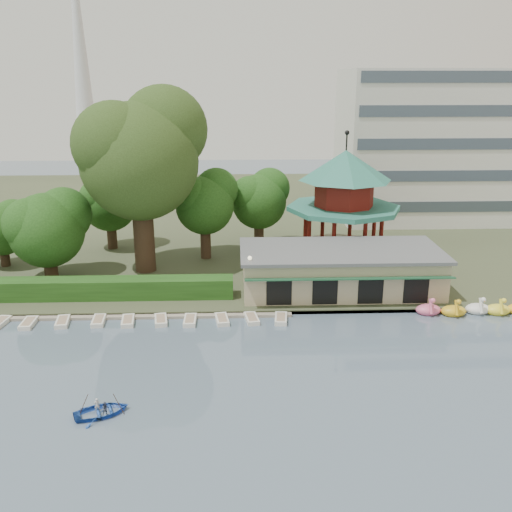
{
  "coord_description": "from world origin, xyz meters",
  "views": [
    {
      "loc": [
        0.32,
        -27.93,
        19.69
      ],
      "look_at": [
        2.0,
        18.0,
        5.0
      ],
      "focal_mm": 40.0,
      "sensor_mm": 36.0,
      "label": 1
    }
  ],
  "objects_px": {
    "dock": "(92,315)",
    "rowboat_with_passengers": "(101,408)",
    "boathouse": "(340,269)",
    "big_tree": "(141,151)",
    "pavilion": "(344,193)"
  },
  "relations": [
    {
      "from": "dock",
      "to": "rowboat_with_passengers",
      "type": "height_order",
      "value": "rowboat_with_passengers"
    },
    {
      "from": "boathouse",
      "to": "rowboat_with_passengers",
      "type": "xyz_separation_m",
      "value": [
        -17.93,
        -19.61,
        -1.89
      ]
    },
    {
      "from": "boathouse",
      "to": "rowboat_with_passengers",
      "type": "bearing_deg",
      "value": -132.44
    },
    {
      "from": "big_tree",
      "to": "rowboat_with_passengers",
      "type": "xyz_separation_m",
      "value": [
        0.91,
        -25.82,
        -12.06
      ]
    },
    {
      "from": "dock",
      "to": "pavilion",
      "type": "xyz_separation_m",
      "value": [
        24.0,
        14.8,
        7.36
      ]
    },
    {
      "from": "dock",
      "to": "boathouse",
      "type": "relative_size",
      "value": 1.83
    },
    {
      "from": "pavilion",
      "to": "rowboat_with_passengers",
      "type": "xyz_separation_m",
      "value": [
        -19.93,
        -29.63,
        -7.01
      ]
    },
    {
      "from": "dock",
      "to": "big_tree",
      "type": "bearing_deg",
      "value": 73.97
    },
    {
      "from": "boathouse",
      "to": "big_tree",
      "type": "relative_size",
      "value": 1.01
    },
    {
      "from": "big_tree",
      "to": "rowboat_with_passengers",
      "type": "height_order",
      "value": "big_tree"
    },
    {
      "from": "boathouse",
      "to": "rowboat_with_passengers",
      "type": "distance_m",
      "value": 26.64
    },
    {
      "from": "dock",
      "to": "big_tree",
      "type": "height_order",
      "value": "big_tree"
    },
    {
      "from": "boathouse",
      "to": "big_tree",
      "type": "distance_m",
      "value": 22.3
    },
    {
      "from": "dock",
      "to": "big_tree",
      "type": "xyz_separation_m",
      "value": [
        3.16,
        10.99,
        12.42
      ]
    },
    {
      "from": "boathouse",
      "to": "big_tree",
      "type": "bearing_deg",
      "value": 161.75
    }
  ]
}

